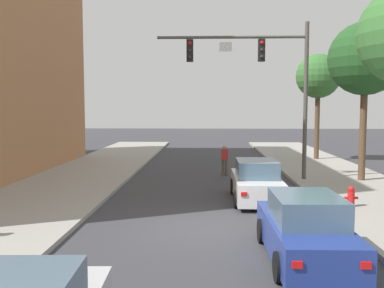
{
  "coord_description": "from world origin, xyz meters",
  "views": [
    {
      "loc": [
        -0.07,
        -12.43,
        3.62
      ],
      "look_at": [
        -0.78,
        6.29,
        2.0
      ],
      "focal_mm": 39.87,
      "sensor_mm": 36.0,
      "label": 1
    }
  ],
  "objects_px": {
    "car_lead_white": "(256,182)",
    "street_tree_third": "(318,77)",
    "traffic_signal_mast": "(263,70)",
    "pedestrian_crossing_road": "(225,159)",
    "car_following_blue": "(305,231)",
    "fire_hydrant": "(351,196)",
    "street_tree_second": "(365,59)"
  },
  "relations": [
    {
      "from": "street_tree_third",
      "to": "fire_hydrant",
      "type": "bearing_deg",
      "value": -99.35
    },
    {
      "from": "car_lead_white",
      "to": "pedestrian_crossing_road",
      "type": "bearing_deg",
      "value": 99.21
    },
    {
      "from": "car_lead_white",
      "to": "street_tree_third",
      "type": "height_order",
      "value": "street_tree_third"
    },
    {
      "from": "car_following_blue",
      "to": "street_tree_second",
      "type": "xyz_separation_m",
      "value": [
        5.05,
        10.55,
        5.13
      ]
    },
    {
      "from": "pedestrian_crossing_road",
      "to": "street_tree_second",
      "type": "xyz_separation_m",
      "value": [
        6.45,
        -1.99,
        4.94
      ]
    },
    {
      "from": "street_tree_second",
      "to": "car_lead_white",
      "type": "bearing_deg",
      "value": -143.24
    },
    {
      "from": "pedestrian_crossing_road",
      "to": "street_tree_third",
      "type": "bearing_deg",
      "value": 45.13
    },
    {
      "from": "car_lead_white",
      "to": "traffic_signal_mast",
      "type": "bearing_deg",
      "value": 80.39
    },
    {
      "from": "pedestrian_crossing_road",
      "to": "fire_hydrant",
      "type": "xyz_separation_m",
      "value": [
        4.13,
        -7.54,
        -0.41
      ]
    },
    {
      "from": "street_tree_second",
      "to": "street_tree_third",
      "type": "relative_size",
      "value": 1.06
    },
    {
      "from": "traffic_signal_mast",
      "to": "pedestrian_crossing_road",
      "type": "height_order",
      "value": "traffic_signal_mast"
    },
    {
      "from": "car_lead_white",
      "to": "car_following_blue",
      "type": "height_order",
      "value": "same"
    },
    {
      "from": "car_following_blue",
      "to": "street_tree_third",
      "type": "relative_size",
      "value": 0.61
    },
    {
      "from": "traffic_signal_mast",
      "to": "street_tree_third",
      "type": "bearing_deg",
      "value": 60.08
    },
    {
      "from": "car_following_blue",
      "to": "fire_hydrant",
      "type": "bearing_deg",
      "value": 61.36
    },
    {
      "from": "car_following_blue",
      "to": "car_lead_white",
      "type": "bearing_deg",
      "value": 93.68
    },
    {
      "from": "traffic_signal_mast",
      "to": "fire_hydrant",
      "type": "distance_m",
      "value": 7.96
    },
    {
      "from": "car_lead_white",
      "to": "fire_hydrant",
      "type": "relative_size",
      "value": 5.9
    },
    {
      "from": "traffic_signal_mast",
      "to": "car_following_blue",
      "type": "bearing_deg",
      "value": -91.7
    },
    {
      "from": "pedestrian_crossing_road",
      "to": "street_tree_second",
      "type": "relative_size",
      "value": 0.22
    },
    {
      "from": "car_lead_white",
      "to": "fire_hydrant",
      "type": "height_order",
      "value": "car_lead_white"
    },
    {
      "from": "fire_hydrant",
      "to": "car_following_blue",
      "type": "bearing_deg",
      "value": -118.64
    },
    {
      "from": "traffic_signal_mast",
      "to": "car_following_blue",
      "type": "xyz_separation_m",
      "value": [
        -0.32,
        -10.81,
        -4.65
      ]
    },
    {
      "from": "car_lead_white",
      "to": "street_tree_third",
      "type": "xyz_separation_m",
      "value": [
        5.45,
        12.55,
        4.91
      ]
    },
    {
      "from": "car_lead_white",
      "to": "street_tree_third",
      "type": "bearing_deg",
      "value": 66.51
    },
    {
      "from": "traffic_signal_mast",
      "to": "car_lead_white",
      "type": "relative_size",
      "value": 1.77
    },
    {
      "from": "car_lead_white",
      "to": "fire_hydrant",
      "type": "xyz_separation_m",
      "value": [
        3.15,
        -1.46,
        -0.22
      ]
    },
    {
      "from": "traffic_signal_mast",
      "to": "street_tree_second",
      "type": "relative_size",
      "value": 1.01
    },
    {
      "from": "car_following_blue",
      "to": "pedestrian_crossing_road",
      "type": "bearing_deg",
      "value": 96.38
    },
    {
      "from": "traffic_signal_mast",
      "to": "car_lead_white",
      "type": "distance_m",
      "value": 6.41
    },
    {
      "from": "street_tree_second",
      "to": "car_following_blue",
      "type": "bearing_deg",
      "value": -115.59
    },
    {
      "from": "car_lead_white",
      "to": "street_tree_second",
      "type": "height_order",
      "value": "street_tree_second"
    }
  ]
}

